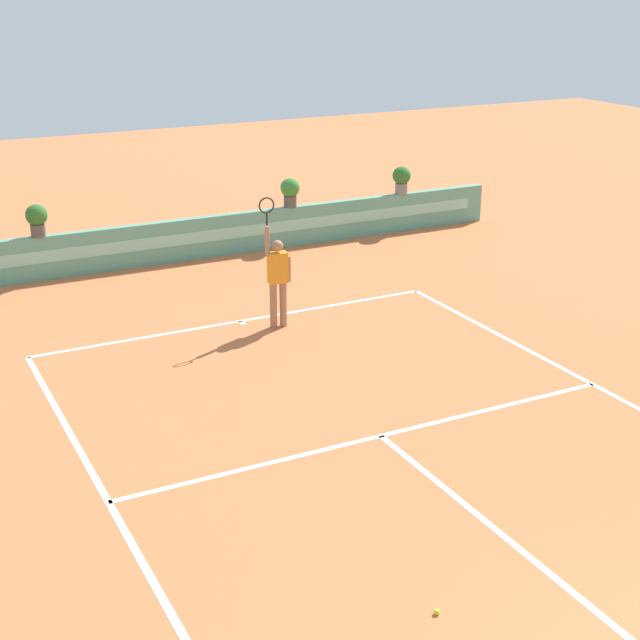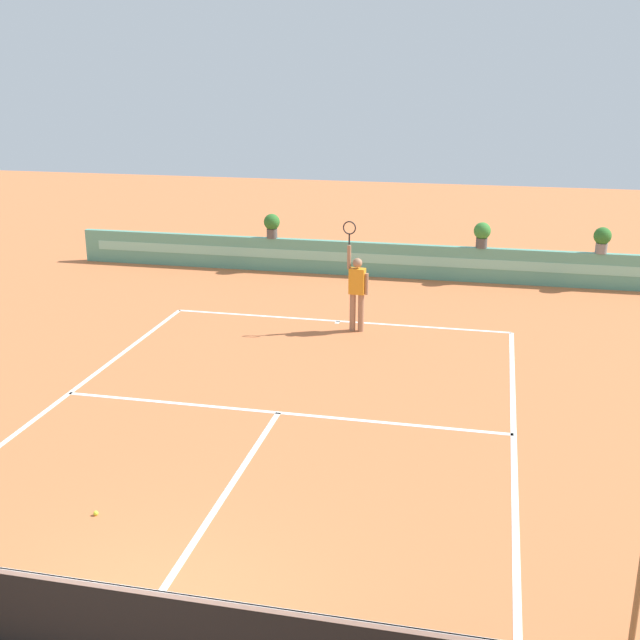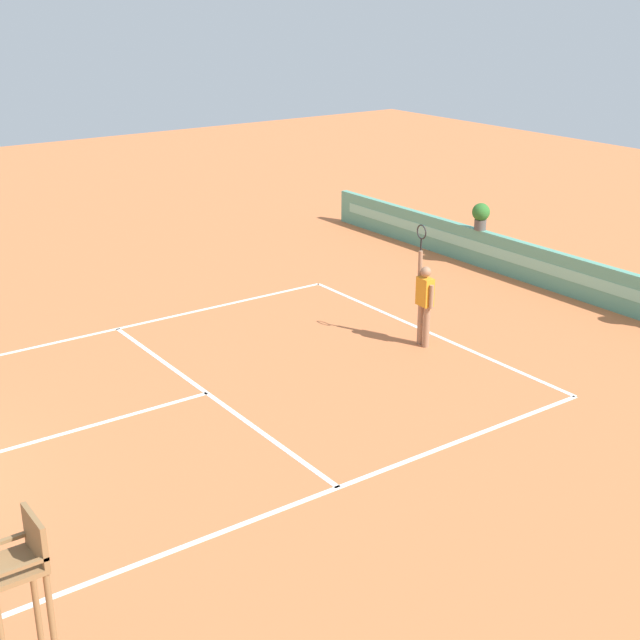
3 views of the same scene
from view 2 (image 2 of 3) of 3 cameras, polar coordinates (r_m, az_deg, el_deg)
name	(u,v)px [view 2 (image 2 of 3)]	position (r m, az deg, el deg)	size (l,w,h in m)	color
ground_plane	(272,422)	(14.08, -3.42, -7.28)	(60.00, 60.00, 0.00)	#C66B3D
court_lines	(283,406)	(14.71, -2.66, -6.11)	(8.32, 11.94, 0.01)	white
net	(113,620)	(9.02, -14.57, -19.99)	(8.92, 0.10, 1.00)	#333333
back_wall_barrier	(368,259)	(23.56, 3.45, 4.36)	(18.00, 0.21, 1.00)	#599E84
tennis_player	(357,287)	(18.45, 2.65, 2.34)	(0.62, 0.25, 2.58)	#9E7051
tennis_ball_near_baseline	(96,513)	(11.79, -15.69, -13.12)	(0.07, 0.07, 0.07)	#CCE033
potted_plant_far_right	(602,238)	(23.27, 19.48, 5.50)	(0.48, 0.48, 0.72)	gray
potted_plant_right	(482,233)	(23.09, 11.48, 6.08)	(0.48, 0.48, 0.72)	#514C47
potted_plant_left	(272,224)	(23.98, -3.45, 6.83)	(0.48, 0.48, 0.72)	#514C47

